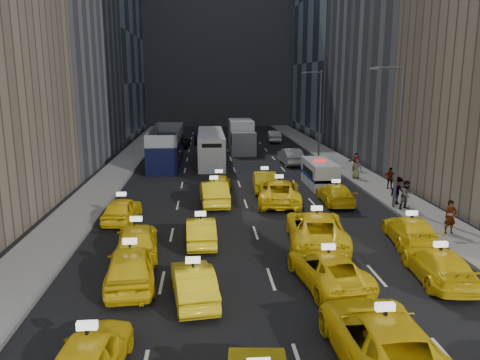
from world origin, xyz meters
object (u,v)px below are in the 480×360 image
(taxi_0, at_px, (89,357))
(box_truck, at_px, (242,136))
(city_bus, at_px, (211,147))
(pedestrian_0, at_px, (450,217))
(nypd_van, at_px, (320,174))
(taxi_2, at_px, (383,340))
(double_decker, at_px, (166,147))

(taxi_0, height_order, box_truck, box_truck)
(city_bus, xyz_separation_m, pedestrian_0, (12.20, -23.36, -0.45))
(taxi_0, relative_size, nypd_van, 0.83)
(taxi_0, bearing_deg, taxi_2, -175.16)
(box_truck, bearing_deg, city_bus, -113.55)
(taxi_0, height_order, pedestrian_0, pedestrian_0)
(taxi_0, height_order, city_bus, city_bus)
(city_bus, height_order, pedestrian_0, city_bus)
(taxi_2, bearing_deg, city_bus, -83.35)
(taxi_0, xyz_separation_m, double_decker, (-0.48, 33.60, 1.01))
(city_bus, xyz_separation_m, box_truck, (3.60, 6.97, 0.23))
(city_bus, bearing_deg, nypd_van, -46.26)
(nypd_van, xyz_separation_m, pedestrian_0, (3.99, -12.12, 0.09))
(taxi_2, xyz_separation_m, pedestrian_0, (7.78, 10.83, 0.25))
(taxi_0, relative_size, pedestrian_0, 2.35)
(double_decker, xyz_separation_m, pedestrian_0, (16.50, -22.67, -0.68))
(taxi_0, distance_m, city_bus, 34.51)
(pedestrian_0, bearing_deg, taxi_2, -128.32)
(nypd_van, distance_m, box_truck, 18.80)
(nypd_van, xyz_separation_m, city_bus, (-8.21, 11.24, 0.55))
(taxi_2, bearing_deg, nypd_van, -100.09)
(taxi_0, xyz_separation_m, taxi_2, (8.23, 0.10, 0.08))
(box_truck, relative_size, pedestrian_0, 4.36)
(city_bus, distance_m, box_truck, 7.85)
(double_decker, distance_m, box_truck, 11.00)
(nypd_van, relative_size, box_truck, 0.65)
(taxi_2, relative_size, nypd_van, 1.13)
(double_decker, relative_size, pedestrian_0, 6.75)
(taxi_0, relative_size, double_decker, 0.35)
(pedestrian_0, bearing_deg, box_truck, 103.20)
(city_bus, bearing_deg, taxi_0, -88.76)
(taxi_2, distance_m, double_decker, 34.63)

